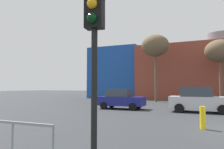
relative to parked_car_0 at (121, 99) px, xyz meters
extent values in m
cube|color=brown|center=(9.33, 19.90, 3.29)|extent=(24.74, 11.70, 8.26)
cube|color=#19479E|center=(-7.37, 19.90, 3.49)|extent=(8.66, 10.53, 8.66)
cylinder|color=slate|center=(9.33, 19.90, 8.42)|extent=(4.00, 4.00, 2.00)
cube|color=navy|center=(0.06, 0.00, -0.17)|extent=(3.91, 1.68, 0.75)
cube|color=#333D47|center=(-0.17, 0.00, 0.53)|extent=(1.96, 1.49, 0.65)
cylinder|color=black|center=(1.32, 0.86, -0.54)|extent=(0.60, 0.20, 0.60)
cylinder|color=black|center=(1.32, -0.86, -0.54)|extent=(0.60, 0.20, 0.60)
cylinder|color=black|center=(-1.19, 0.86, -0.54)|extent=(0.60, 0.20, 0.60)
cylinder|color=black|center=(-1.19, -0.86, -0.54)|extent=(0.60, 0.20, 0.60)
cube|color=silver|center=(6.25, 0.00, -0.10)|extent=(4.33, 1.86, 0.82)
cube|color=#333D47|center=(6.00, 0.00, 0.67)|extent=(2.17, 1.65, 0.72)
cylinder|color=black|center=(7.65, 0.95, -0.51)|extent=(0.66, 0.23, 0.66)
cylinder|color=black|center=(7.65, -0.95, -0.51)|extent=(0.66, 0.23, 0.66)
cylinder|color=black|center=(4.86, 0.95, -0.51)|extent=(0.66, 0.23, 0.66)
cylinder|color=black|center=(4.86, -0.95, -0.51)|extent=(0.66, 0.23, 0.66)
cylinder|color=black|center=(4.50, -13.37, 0.64)|extent=(0.12, 0.12, 2.97)
cube|color=black|center=(4.50, -13.37, 2.57)|extent=(0.39, 0.28, 0.90)
sphere|color=#F2A514|center=(4.52, -13.51, 2.57)|extent=(0.20, 0.20, 0.20)
sphere|color=black|center=(4.52, -13.51, 2.29)|extent=(0.20, 0.20, 0.20)
cylinder|color=brown|center=(8.45, 11.29, 1.80)|extent=(0.31, 0.31, 5.28)
ellipsoid|color=brown|center=(8.45, 11.29, 5.37)|extent=(3.38, 3.38, 2.70)
cylinder|color=brown|center=(0.91, 10.38, 2.31)|extent=(0.31, 0.31, 6.30)
ellipsoid|color=brown|center=(0.91, 10.38, 6.43)|extent=(3.55, 3.55, 2.84)
cylinder|color=yellow|center=(6.41, -6.82, -0.35)|extent=(0.24, 0.24, 0.99)
cylinder|color=gray|center=(2.31, -13.29, -0.34)|extent=(0.05, 0.05, 1.00)
camera|label=1|loc=(6.41, -17.00, 0.98)|focal=34.04mm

